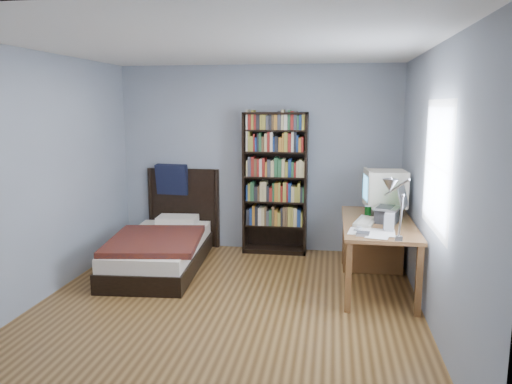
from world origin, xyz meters
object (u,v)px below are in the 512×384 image
speaker (389,222)px  bed (163,245)px  desk_lamp (392,192)px  keyboard (366,222)px  desk (374,239)px  crt_monitor (384,189)px  soda_can (368,212)px  laptop (389,212)px  bookshelf (275,183)px

speaker → bed: 2.79m
bed → desk_lamp: bearing=-30.0°
keyboard → desk: bearing=89.8°
crt_monitor → keyboard: bearing=-114.5°
desk → soda_can: 0.47m
laptop → desk_lamp: 1.21m
keyboard → bookshelf: (-1.11, 1.22, 0.20)m
crt_monitor → laptop: crt_monitor is taller
desk → crt_monitor: crt_monitor is taller
desk → bed: bearing=-177.5°
desk → crt_monitor: (0.09, -0.03, 0.60)m
soda_can → keyboard: bearing=-98.2°
speaker → bed: size_ratio=0.09×
soda_can → bed: bed is taller
desk_lamp → bookshelf: 2.61m
crt_monitor → soda_can: crt_monitor is taller
desk_lamp → keyboard: 1.17m
desk → speaker: speaker is taller
crt_monitor → soda_can: bearing=-129.3°
speaker → desk_lamp: bearing=-84.8°
soda_can → bed: bearing=176.5°
laptop → bookshelf: size_ratio=0.22×
desk_lamp → bookshelf: size_ratio=0.35×
speaker → bookshelf: size_ratio=0.10×
keyboard → soda_can: soda_can is taller
crt_monitor → desk_lamp: size_ratio=0.79×
crt_monitor → bookshelf: bookshelf is taller
laptop → keyboard: bearing=-162.7°
soda_can → bookshelf: size_ratio=0.07×
laptop → keyboard: 0.27m
crt_monitor → keyboard: size_ratio=1.11×
laptop → desk_lamp: size_ratio=0.63×
soda_can → bed: 2.52m
desk_lamp → desk: bearing=89.9°
crt_monitor → speaker: 0.85m
bookshelf → bed: bookshelf is taller
bed → desk: bearing=2.5°
laptop → bed: 2.75m
desk_lamp → soda_can: size_ratio=5.04×
bookshelf → laptop: bearing=-40.2°
crt_monitor → laptop: (0.01, -0.43, -0.18)m
keyboard → bed: 2.50m
keyboard → speaker: 0.39m
laptop → soda_can: size_ratio=3.19×
crt_monitor → desk_lamp: desk_lamp is taller
speaker → keyboard: bearing=134.0°
desk_lamp → bookshelf: (-1.25, 2.28, -0.31)m
laptop → bed: size_ratio=0.20×
desk → keyboard: keyboard is taller
crt_monitor → keyboard: (-0.23, -0.51, -0.27)m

